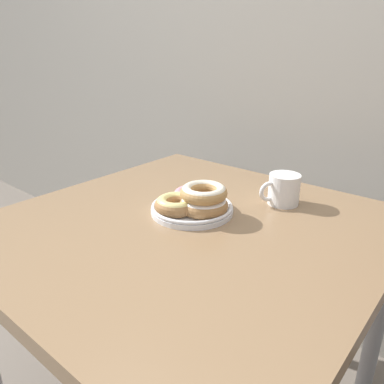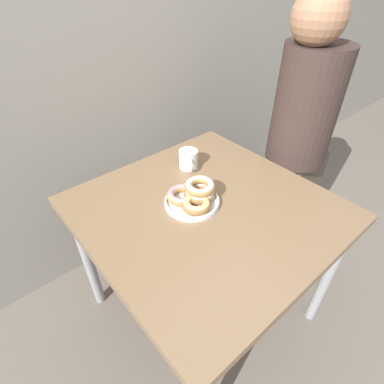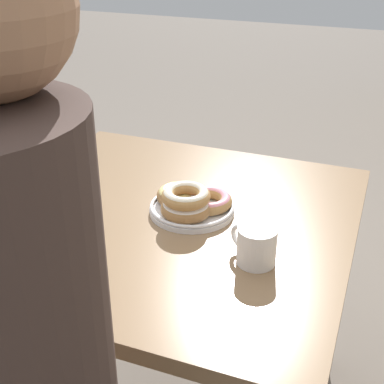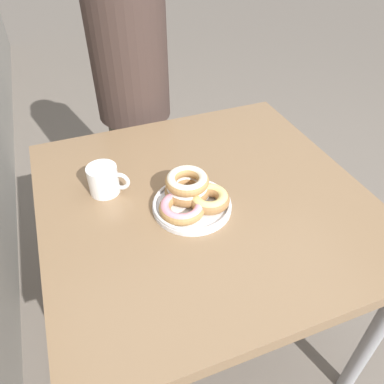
{
  "view_description": "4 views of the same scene",
  "coord_description": "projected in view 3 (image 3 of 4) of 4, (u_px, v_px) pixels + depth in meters",
  "views": [
    {
      "loc": [
        0.57,
        -0.28,
        1.17
      ],
      "look_at": [
        -0.03,
        0.44,
        0.8
      ],
      "focal_mm": 35.0,
      "sensor_mm": 36.0,
      "label": 1
    },
    {
      "loc": [
        -0.64,
        -0.27,
        1.54
      ],
      "look_at": [
        -0.03,
        0.44,
        0.8
      ],
      "focal_mm": 28.0,
      "sensor_mm": 36.0,
      "label": 2
    },
    {
      "loc": [
        1.12,
        0.88,
        1.45
      ],
      "look_at": [
        -0.03,
        0.44,
        0.8
      ],
      "focal_mm": 50.0,
      "sensor_mm": 36.0,
      "label": 3
    },
    {
      "loc": [
        -0.77,
        0.72,
        1.47
      ],
      "look_at": [
        -0.03,
        0.44,
        0.8
      ],
      "focal_mm": 35.0,
      "sensor_mm": 36.0,
      "label": 4
    }
  ],
  "objects": [
    {
      "name": "ground_plane",
      "position": [
        72.0,
        379.0,
        1.87
      ],
      "size": [
        14.0,
        14.0,
        0.0
      ],
      "primitive_type": "plane",
      "color": "#70665B"
    },
    {
      "name": "coffee_mug",
      "position": [
        256.0,
        245.0,
        1.19
      ],
      "size": [
        0.09,
        0.12,
        0.09
      ],
      "color": "white",
      "rests_on": "dining_table"
    },
    {
      "name": "dining_table",
      "position": [
        169.0,
        241.0,
        1.44
      ],
      "size": [
        0.94,
        0.95,
        0.74
      ],
      "color": "#846647",
      "rests_on": "ground_plane"
    },
    {
      "name": "donut_plate",
      "position": [
        190.0,
        202.0,
        1.39
      ],
      "size": [
        0.24,
        0.23,
        0.09
      ],
      "color": "white",
      "rests_on": "dining_table"
    }
  ]
}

